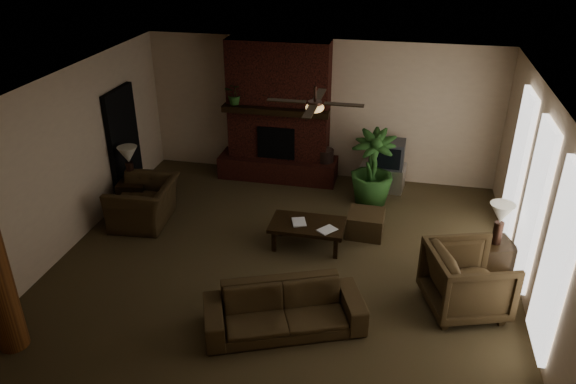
% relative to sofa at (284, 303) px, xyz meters
% --- Properties ---
extents(room_shell, '(7.00, 7.00, 7.00)m').
position_rel_sofa_xyz_m(room_shell, '(-0.32, 1.37, 1.00)').
color(room_shell, '#4D3F26').
rests_on(room_shell, ground).
extents(fireplace, '(2.40, 0.70, 2.80)m').
position_rel_sofa_xyz_m(fireplace, '(-1.12, 4.59, 0.75)').
color(fireplace, '#4B1C14').
rests_on(fireplace, ground).
extents(windows, '(0.08, 3.65, 2.35)m').
position_rel_sofa_xyz_m(windows, '(3.13, 1.57, 0.95)').
color(windows, white).
rests_on(windows, ground).
extents(doorway, '(0.10, 1.00, 2.10)m').
position_rel_sofa_xyz_m(doorway, '(-3.76, 3.17, 0.65)').
color(doorway, black).
rests_on(doorway, ground).
extents(ceiling_fan, '(1.35, 1.35, 0.37)m').
position_rel_sofa_xyz_m(ceiling_fan, '(0.08, 1.67, 2.13)').
color(ceiling_fan, '#301D15').
rests_on(ceiling_fan, ceiling).
extents(sofa, '(2.14, 1.32, 0.81)m').
position_rel_sofa_xyz_m(sofa, '(0.00, 0.00, 0.00)').
color(sofa, '#3F2F1B').
rests_on(sofa, ground).
extents(armchair_left, '(0.85, 1.22, 1.02)m').
position_rel_sofa_xyz_m(armchair_left, '(-3.00, 2.23, 0.11)').
color(armchair_left, '#3F2F1B').
rests_on(armchair_left, ground).
extents(armchair_right, '(1.20, 1.25, 1.03)m').
position_rel_sofa_xyz_m(armchair_right, '(2.34, 0.91, 0.11)').
color(armchair_right, '#3F2F1B').
rests_on(armchair_right, ground).
extents(coffee_table, '(1.20, 0.70, 0.43)m').
position_rel_sofa_xyz_m(coffee_table, '(-0.06, 2.03, -0.03)').
color(coffee_table, black).
rests_on(coffee_table, ground).
extents(ottoman, '(0.62, 0.62, 0.40)m').
position_rel_sofa_xyz_m(ottoman, '(0.84, 2.62, -0.20)').
color(ottoman, '#3F2F1B').
rests_on(ottoman, ground).
extents(tv_stand, '(0.90, 0.60, 0.50)m').
position_rel_sofa_xyz_m(tv_stand, '(1.01, 4.48, -0.15)').
color(tv_stand, silver).
rests_on(tv_stand, ground).
extents(tv, '(0.67, 0.56, 0.52)m').
position_rel_sofa_xyz_m(tv, '(1.06, 4.42, 0.36)').
color(tv, '#3A3B3D').
rests_on(tv, tv_stand).
extents(floor_vase, '(0.34, 0.34, 0.77)m').
position_rel_sofa_xyz_m(floor_vase, '(-0.15, 4.52, 0.03)').
color(floor_vase, black).
rests_on(floor_vase, ground).
extents(floor_plant, '(0.96, 1.51, 0.80)m').
position_rel_sofa_xyz_m(floor_plant, '(0.83, 3.78, -0.00)').
color(floor_plant, '#295220').
rests_on(floor_plant, ground).
extents(side_table_left, '(0.57, 0.57, 0.55)m').
position_rel_sofa_xyz_m(side_table_left, '(-3.41, 2.65, -0.13)').
color(side_table_left, black).
rests_on(side_table_left, ground).
extents(lamp_left, '(0.45, 0.45, 0.65)m').
position_rel_sofa_xyz_m(lamp_left, '(-3.45, 2.70, 0.60)').
color(lamp_left, '#301D15').
rests_on(lamp_left, side_table_left).
extents(side_table_right, '(0.63, 0.63, 0.55)m').
position_rel_sofa_xyz_m(side_table_right, '(2.81, 1.86, -0.13)').
color(side_table_right, black).
rests_on(side_table_right, ground).
extents(lamp_right, '(0.41, 0.41, 0.65)m').
position_rel_sofa_xyz_m(lamp_right, '(2.80, 1.84, 0.60)').
color(lamp_right, '#301D15').
rests_on(lamp_right, side_table_right).
extents(mantel_plant, '(0.47, 0.50, 0.33)m').
position_rel_sofa_xyz_m(mantel_plant, '(-1.93, 4.38, 1.32)').
color(mantel_plant, '#295220').
rests_on(mantel_plant, fireplace).
extents(mantel_vase, '(0.27, 0.28, 0.22)m').
position_rel_sofa_xyz_m(mantel_vase, '(-0.34, 4.32, 1.27)').
color(mantel_vase, '#91593A').
rests_on(mantel_vase, fireplace).
extents(book_a, '(0.21, 0.09, 0.29)m').
position_rel_sofa_xyz_m(book_a, '(-0.30, 1.98, 0.17)').
color(book_a, '#999999').
rests_on(book_a, coffee_table).
extents(book_b, '(0.18, 0.15, 0.29)m').
position_rel_sofa_xyz_m(book_b, '(0.20, 1.94, 0.17)').
color(book_b, '#999999').
rests_on(book_b, coffee_table).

